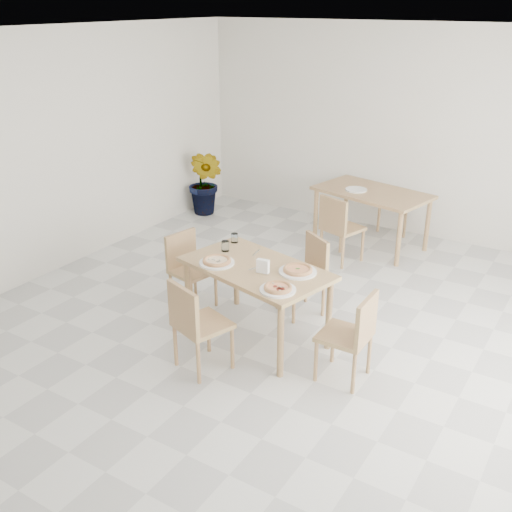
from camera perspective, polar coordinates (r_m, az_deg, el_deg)
The scene contains 21 objects.
main_table at distance 5.64m, azimuth 0.00°, elevation -1.83°, with size 1.55×1.10×0.75m.
chair_south at distance 5.22m, azimuth -5.84°, elevation -6.18°, with size 0.53×0.53×0.86m.
chair_north at distance 6.21m, azimuth 4.93°, elevation -1.28°, with size 0.56×0.56×0.83m.
chair_west at distance 6.38m, azimuth -6.52°, elevation -0.79°, with size 0.47×0.47×0.80m.
chair_east at distance 5.14m, azimuth 9.24°, elevation -7.14°, with size 0.41×0.41×0.82m.
plate_margherita at distance 5.49m, azimuth 3.99°, elevation -1.49°, with size 0.35×0.35×0.02m, color white.
plate_mushroom at distance 5.67m, azimuth -3.75°, elevation -0.64°, with size 0.33×0.33×0.02m, color white.
plate_pepperoni at distance 5.14m, azimuth 2.09°, elevation -3.23°, with size 0.32×0.32×0.02m, color white.
pizza_margherita at distance 5.48m, azimuth 4.00°, elevation -1.28°, with size 0.29×0.29×0.03m.
pizza_mushroom at distance 5.66m, azimuth -3.76°, elevation -0.43°, with size 0.33×0.33×0.03m.
pizza_pepperoni at distance 5.13m, azimuth 2.10°, elevation -3.00°, with size 0.29×0.29×0.03m.
tumbler_a at distance 6.14m, azimuth -2.06°, elevation 1.73°, with size 0.07×0.07×0.10m, color white.
tumbler_b at distance 5.93m, azimuth -2.95°, elevation 0.96°, with size 0.08×0.08×0.10m, color white.
napkin_holder at distance 5.43m, azimuth 0.66°, elevation -1.04°, with size 0.13×0.08×0.14m.
fork_a at distance 5.89m, azimuth 0.02°, elevation 0.32°, with size 0.01×0.17×0.01m, color silver.
fork_b at distance 5.57m, azimuth 0.11°, elevation -1.11°, with size 0.02×0.19×0.01m, color silver.
second_table at distance 8.00m, azimuth 10.99°, elevation 5.50°, with size 1.58×1.11×0.75m.
chair_back_s at distance 7.43m, azimuth 7.87°, elevation 2.97°, with size 0.53×0.53×0.86m.
chair_back_n at distance 8.72m, azimuth 13.75°, elevation 5.87°, with size 0.49×0.49×0.93m.
plate_empty at distance 7.97m, azimuth 9.51°, elevation 6.25°, with size 0.28×0.28×0.02m, color white.
potted_plant at distance 9.11m, azimuth -4.81°, elevation 6.97°, with size 0.55×0.44×1.00m, color #206D22.
Camera 1 is at (2.62, -4.38, 3.06)m, focal length 42.00 mm.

